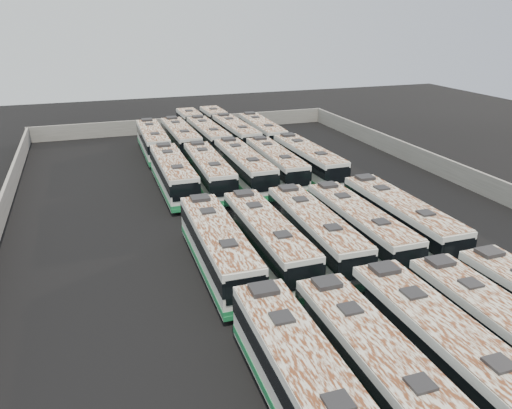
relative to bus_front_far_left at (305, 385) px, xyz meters
name	(u,v)px	position (x,y,z in m)	size (l,w,h in m)	color
ground	(268,217)	(6.80, 22.88, -1.92)	(140.00, 140.00, 0.00)	black
perimeter_wall	(269,205)	(6.80, 22.88, -0.82)	(45.20, 73.20, 2.20)	slate
bus_front_far_left	(305,385)	(0.00, 0.00, 0.00)	(2.96, 13.37, 3.76)	beige
bus_front_left	(378,371)	(3.58, -0.16, -0.06)	(2.74, 12.94, 3.65)	beige
bus_front_center	(447,354)	(7.28, -0.23, 0.02)	(2.91, 13.47, 3.79)	beige
bus_front_right	(505,338)	(11.00, -0.07, -0.06)	(2.73, 12.90, 3.64)	beige
bus_midfront_far_left	(218,247)	(-0.07, 14.52, -0.01)	(3.00, 13.32, 3.74)	beige
bus_midfront_left	(267,239)	(3.66, 14.72, -0.04)	(2.83, 13.05, 3.68)	beige
bus_midfront_center	(315,232)	(7.38, 14.68, -0.03)	(3.04, 13.16, 3.70)	beige
bus_midfront_right	(359,227)	(11.03, 14.51, -0.06)	(2.75, 12.92, 3.64)	beige
bus_midfront_far_right	(400,219)	(14.80, 14.71, 0.01)	(2.87, 13.42, 3.78)	beige
bus_midback_far_left	(173,174)	(-0.03, 32.15, -0.01)	(2.91, 13.29, 3.74)	beige
bus_midback_left	(209,171)	(3.61, 32.02, -0.04)	(3.05, 13.13, 3.69)	beige
bus_midback_center	(244,167)	(7.42, 32.08, 0.01)	(2.87, 13.43, 3.79)	beige
bus_midback_right	(276,164)	(11.07, 32.27, -0.07)	(2.93, 12.91, 3.63)	beige
bus_midback_far_right	(308,161)	(14.78, 32.01, 0.00)	(3.08, 13.39, 3.76)	beige
bus_back_far_left	(153,141)	(0.05, 46.89, -0.05)	(2.96, 13.04, 3.67)	beige
bus_back_left	(180,139)	(3.57, 46.82, -0.02)	(2.94, 13.25, 3.73)	beige
bus_back_center	(201,131)	(7.18, 50.47, -0.07)	(3.20, 20.03, 3.62)	beige
bus_back_right	(228,129)	(10.93, 50.45, -0.04)	(3.24, 20.37, 3.69)	beige
bus_back_far_right	(262,133)	(14.66, 46.83, -0.05)	(2.99, 13.03, 3.66)	beige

